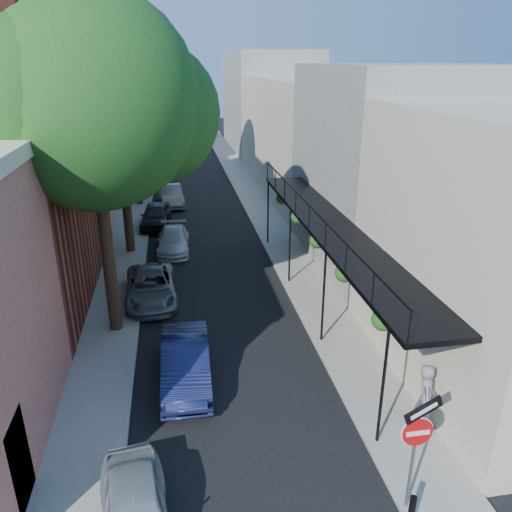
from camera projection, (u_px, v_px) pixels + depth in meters
name	position (u px, v px, depth m)	size (l,w,h in m)	color
road_surface	(194.00, 192.00, 37.04)	(6.00, 64.00, 0.01)	black
sidewalk_left	(139.00, 193.00, 36.41)	(2.00, 64.00, 0.12)	gray
sidewalk_right	(247.00, 189.00, 37.63)	(2.00, 64.00, 0.12)	gray
buildings_left	(49.00, 129.00, 32.67)	(10.10, 59.10, 12.00)	tan
buildings_right	(316.00, 129.00, 36.32)	(9.80, 55.00, 10.00)	#BAB49A
sign_post	(417.00, 436.00, 10.15)	(0.89, 0.17, 2.99)	#595B60
bollard	(412.00, 512.00, 10.25)	(0.14, 0.14, 0.80)	black
oak_near	(106.00, 104.00, 15.52)	(7.48, 6.80, 11.42)	black
oak_mid	(126.00, 108.00, 23.13)	(6.60, 6.00, 10.20)	black
oak_far	(136.00, 75.00, 30.99)	(7.70, 7.00, 11.90)	black
parked_car_b	(186.00, 362.00, 15.03)	(1.42, 4.07, 1.34)	#151A42
parked_car_c	(151.00, 287.00, 20.18)	(1.98, 4.28, 1.19)	slate
parked_car_d	(173.00, 241.00, 25.47)	(1.56, 3.84, 1.11)	silver
parked_car_e	(156.00, 215.00, 29.14)	(1.60, 3.98, 1.36)	black
parked_car_f	(171.00, 195.00, 33.48)	(1.40, 4.03, 1.33)	#6D645C
parked_car_g	(158.00, 177.00, 38.69)	(2.22, 4.81, 1.34)	gray
pedestrian	(426.00, 399.00, 12.74)	(0.72, 0.47, 1.97)	slate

